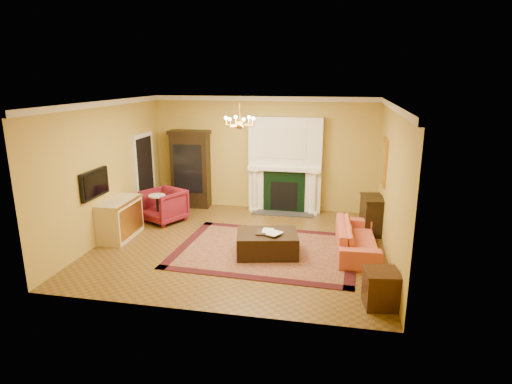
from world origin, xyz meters
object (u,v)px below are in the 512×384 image
(end_table, at_px, (380,290))
(console_table, at_px, (372,216))
(commode, at_px, (120,219))
(leather_ottoman, at_px, (267,243))
(coral_sofa, at_px, (357,233))
(china_cabinet, at_px, (191,171))
(wingback_armchair, at_px, (164,204))
(pedestal_table, at_px, (158,207))

(end_table, relative_size, console_table, 0.68)
(commode, bearing_deg, leather_ottoman, -6.51)
(coral_sofa, bearing_deg, china_cabinet, 58.69)
(console_table, distance_m, leather_ottoman, 2.72)
(wingback_armchair, relative_size, coral_sofa, 0.45)
(coral_sofa, bearing_deg, commode, 89.48)
(china_cabinet, bearing_deg, end_table, -46.88)
(wingback_armchair, relative_size, end_table, 1.60)
(china_cabinet, distance_m, coral_sofa, 5.04)
(end_table, bearing_deg, pedestal_table, 149.29)
(commode, bearing_deg, china_cabinet, 72.41)
(coral_sofa, relative_size, leather_ottoman, 1.68)
(pedestal_table, height_order, end_table, pedestal_table)
(pedestal_table, bearing_deg, console_table, 3.87)
(coral_sofa, bearing_deg, wingback_armchair, 74.96)
(wingback_armchair, xyz_separation_m, console_table, (4.98, 0.17, -0.03))
(end_table, bearing_deg, leather_ottoman, 141.68)
(china_cabinet, xyz_separation_m, leather_ottoman, (2.62, -2.90, -0.76))
(end_table, height_order, leather_ottoman, end_table)
(wingback_armchair, bearing_deg, pedestal_table, -89.87)
(end_table, relative_size, leather_ottoman, 0.47)
(wingback_armchair, bearing_deg, china_cabinet, 107.69)
(coral_sofa, relative_size, console_table, 2.42)
(pedestal_table, relative_size, end_table, 1.29)
(china_cabinet, height_order, console_table, china_cabinet)
(leather_ottoman, bearing_deg, console_table, 26.08)
(commode, bearing_deg, coral_sofa, 0.86)
(leather_ottoman, bearing_deg, wingback_armchair, 139.92)
(wingback_armchair, distance_m, end_table, 5.85)
(china_cabinet, height_order, wingback_armchair, china_cabinet)
(wingback_armchair, distance_m, leather_ottoman, 3.23)
(wingback_armchair, xyz_separation_m, leather_ottoman, (2.85, -1.51, -0.21))
(china_cabinet, relative_size, end_table, 3.57)
(wingback_armchair, bearing_deg, leather_ottoman, -0.85)
(commode, relative_size, end_table, 2.07)
(china_cabinet, xyz_separation_m, commode, (-0.76, -2.59, -0.57))
(end_table, distance_m, leather_ottoman, 2.65)
(wingback_armchair, height_order, pedestal_table, wingback_armchair)
(pedestal_table, bearing_deg, wingback_armchair, 63.00)
(commode, height_order, end_table, commode)
(pedestal_table, xyz_separation_m, commode, (-0.44, -1.03, 0.01))
(pedestal_table, distance_m, coral_sofa, 4.79)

